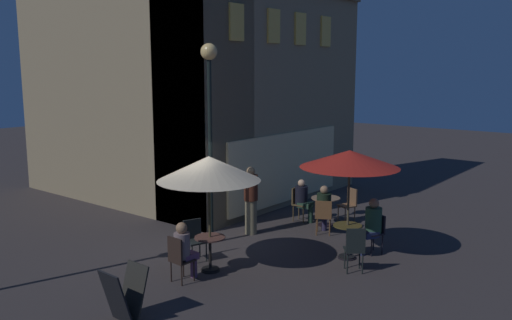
% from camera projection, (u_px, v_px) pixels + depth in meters
% --- Properties ---
extents(ground_plane, '(60.00, 60.00, 0.00)m').
position_uv_depth(ground_plane, '(197.00, 254.00, 12.36)').
color(ground_plane, '#36302F').
extents(cafe_building, '(7.78, 8.96, 7.56)m').
position_uv_depth(cafe_building, '(192.00, 83.00, 16.84)').
color(cafe_building, '#8F7D5E').
rests_on(cafe_building, ground).
extents(street_lamp_near_corner, '(0.39, 0.39, 4.80)m').
position_uv_depth(street_lamp_near_corner, '(210.00, 96.00, 12.58)').
color(street_lamp_near_corner, black).
rests_on(street_lamp_near_corner, ground).
extents(menu_sandwich_board, '(0.67, 0.57, 0.93)m').
position_uv_depth(menu_sandwich_board, '(125.00, 294.00, 9.00)').
color(menu_sandwich_board, black).
rests_on(menu_sandwich_board, ground).
extents(cafe_table_0, '(0.65, 0.65, 0.75)m').
position_uv_depth(cafe_table_0, '(210.00, 248.00, 11.26)').
color(cafe_table_0, black).
rests_on(cafe_table_0, ground).
extents(cafe_table_1, '(0.64, 0.64, 0.78)m').
position_uv_depth(cafe_table_1, '(347.00, 236.00, 12.01)').
color(cafe_table_1, black).
rests_on(cafe_table_1, ground).
extents(cafe_table_2, '(0.78, 0.78, 0.78)m').
position_uv_depth(cafe_table_2, '(326.00, 205.00, 14.55)').
color(cafe_table_2, black).
rests_on(cafe_table_2, ground).
extents(patio_umbrella_0, '(2.14, 2.14, 2.45)m').
position_uv_depth(patio_umbrella_0, '(209.00, 169.00, 10.98)').
color(patio_umbrella_0, black).
rests_on(patio_umbrella_0, ground).
extents(patio_umbrella_1, '(2.19, 2.19, 2.46)m').
position_uv_depth(patio_umbrella_1, '(350.00, 159.00, 11.72)').
color(patio_umbrella_1, black).
rests_on(patio_umbrella_1, ground).
extents(cafe_chair_0, '(0.55, 0.55, 0.90)m').
position_uv_depth(cafe_chair_0, '(194.00, 236.00, 11.93)').
color(cafe_chair_0, black).
rests_on(cafe_chair_0, ground).
extents(cafe_chair_1, '(0.42, 0.42, 0.95)m').
position_uv_depth(cafe_chair_1, '(179.00, 256.00, 10.61)').
color(cafe_chair_1, black).
rests_on(cafe_chair_1, ground).
extents(cafe_chair_2, '(0.56, 0.56, 0.98)m').
position_uv_depth(cafe_chair_2, '(355.00, 246.00, 11.12)').
color(cafe_chair_2, black).
rests_on(cafe_chair_2, ground).
extents(cafe_chair_3, '(0.52, 0.52, 0.91)m').
position_uv_depth(cafe_chair_3, '(376.00, 230.00, 12.36)').
color(cafe_chair_3, black).
rests_on(cafe_chair_3, ground).
extents(cafe_chair_4, '(0.56, 0.56, 0.92)m').
position_uv_depth(cafe_chair_4, '(323.00, 214.00, 13.71)').
color(cafe_chair_4, brown).
rests_on(cafe_chair_4, ground).
extents(cafe_chair_5, '(0.53, 0.53, 0.94)m').
position_uv_depth(cafe_chair_5, '(349.00, 202.00, 14.92)').
color(cafe_chair_5, brown).
rests_on(cafe_chair_5, ground).
extents(cafe_chair_6, '(0.43, 0.43, 0.95)m').
position_uv_depth(cafe_chair_6, '(298.00, 201.00, 15.02)').
color(cafe_chair_6, brown).
rests_on(cafe_chair_6, ground).
extents(patron_seated_0, '(0.53, 0.34, 1.22)m').
position_uv_depth(patron_seated_0, '(184.00, 247.00, 10.70)').
color(patron_seated_0, '#653E61').
rests_on(patron_seated_0, ground).
extents(patron_seated_1, '(0.56, 0.49, 1.30)m').
position_uv_depth(patron_seated_1, '(372.00, 223.00, 12.28)').
color(patron_seated_1, navy).
rests_on(patron_seated_1, ground).
extents(patron_seated_2, '(0.55, 0.50, 1.28)m').
position_uv_depth(patron_seated_2, '(324.00, 206.00, 13.81)').
color(patron_seated_2, '#2C2845').
rests_on(patron_seated_2, ground).
extents(patron_seated_3, '(0.39, 0.55, 1.19)m').
position_uv_depth(patron_seated_3, '(303.00, 198.00, 14.92)').
color(patron_seated_3, '#264130').
rests_on(patron_seated_3, ground).
extents(patron_standing_4, '(0.36, 0.36, 1.76)m').
position_uv_depth(patron_standing_4, '(251.00, 200.00, 13.76)').
color(patron_standing_4, '#7B7152').
rests_on(patron_standing_4, ground).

